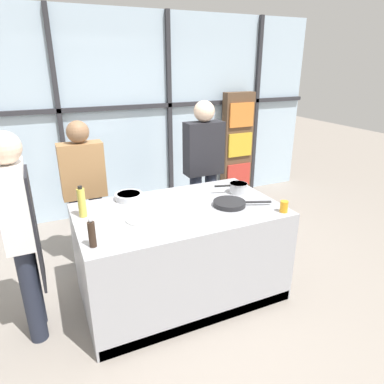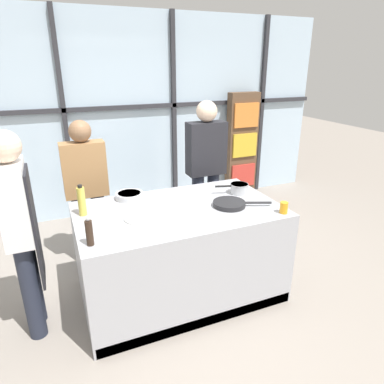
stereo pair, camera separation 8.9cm
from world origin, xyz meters
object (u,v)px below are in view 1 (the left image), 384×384
at_px(spectator_center_left, 204,164).
at_px(white_plate, 142,219).
at_px(oil_bottle, 82,202).
at_px(saucepan, 238,188).
at_px(pepper_grinder, 92,234).
at_px(juice_glass_near, 284,207).
at_px(mixing_bowl, 129,196).
at_px(spectator_far_left, 84,187).
at_px(chef, 20,228).
at_px(frying_pan, 230,203).

distance_m(spectator_center_left, white_plate, 1.47).
xyz_separation_m(white_plate, oil_bottle, (-0.44, 0.27, 0.12)).
bearing_deg(saucepan, pepper_grinder, -162.07).
bearing_deg(juice_glass_near, spectator_center_left, 94.66).
distance_m(mixing_bowl, oil_bottle, 0.52).
xyz_separation_m(pepper_grinder, juice_glass_near, (1.63, -0.08, -0.05)).
bearing_deg(saucepan, mixing_bowl, 164.66).
height_order(spectator_center_left, pepper_grinder, spectator_center_left).
height_order(spectator_far_left, white_plate, spectator_far_left).
xyz_separation_m(chef, mixing_bowl, (0.93, 0.40, -0.04)).
height_order(chef, frying_pan, chef).
bearing_deg(white_plate, saucepan, 10.53).
distance_m(saucepan, white_plate, 1.09).
relative_size(white_plate, mixing_bowl, 1.03).
xyz_separation_m(frying_pan, saucepan, (0.24, 0.25, 0.03)).
bearing_deg(oil_bottle, saucepan, -2.62).
bearing_deg(spectator_center_left, saucepan, 89.51).
relative_size(spectator_center_left, white_plate, 6.28).
bearing_deg(chef, oil_bottle, 110.79).
xyz_separation_m(spectator_center_left, saucepan, (-0.01, -0.80, -0.03)).
height_order(pepper_grinder, juice_glass_near, pepper_grinder).
height_order(spectator_center_left, saucepan, spectator_center_left).
distance_m(pepper_grinder, juice_glass_near, 1.64).
relative_size(spectator_far_left, pepper_grinder, 7.16).
relative_size(chef, spectator_far_left, 1.06).
relative_size(spectator_center_left, saucepan, 5.26).
bearing_deg(mixing_bowl, white_plate, -92.37).
xyz_separation_m(spectator_far_left, frying_pan, (1.15, -1.05, 0.02)).
relative_size(spectator_far_left, spectator_center_left, 0.92).
distance_m(mixing_bowl, pepper_grinder, 0.91).
height_order(frying_pan, white_plate, frying_pan).
height_order(chef, spectator_far_left, chef).
xyz_separation_m(saucepan, pepper_grinder, (-1.51, -0.49, 0.05)).
bearing_deg(saucepan, spectator_center_left, 89.51).
xyz_separation_m(white_plate, pepper_grinder, (-0.45, -0.29, 0.10)).
height_order(spectator_center_left, frying_pan, spectator_center_left).
relative_size(spectator_far_left, white_plate, 5.80).
xyz_separation_m(frying_pan, juice_glass_near, (0.36, -0.32, 0.03)).
distance_m(spectator_center_left, juice_glass_near, 1.37).
distance_m(white_plate, pepper_grinder, 0.54).
bearing_deg(oil_bottle, pepper_grinder, -91.03).
distance_m(chef, spectator_center_left, 2.19).
bearing_deg(chef, mixing_bowl, 113.17).
bearing_deg(juice_glass_near, chef, 167.66).
distance_m(saucepan, pepper_grinder, 1.59).
xyz_separation_m(oil_bottle, juice_glass_near, (1.62, -0.64, -0.08)).
height_order(chef, juice_glass_near, chef).
xyz_separation_m(mixing_bowl, pepper_grinder, (-0.47, -0.78, 0.07)).
bearing_deg(oil_bottle, spectator_center_left, 25.70).
xyz_separation_m(saucepan, white_plate, (-1.07, -0.20, -0.05)).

